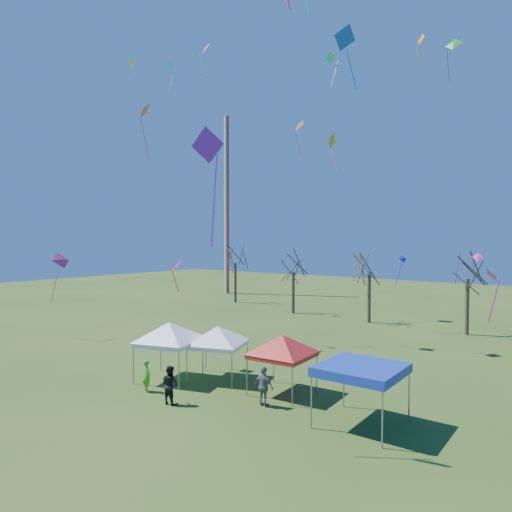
{
  "coord_description": "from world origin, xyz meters",
  "views": [
    {
      "loc": [
        14.64,
        -14.79,
        7.54
      ],
      "look_at": [
        1.01,
        3.0,
        6.76
      ],
      "focal_mm": 32.0,
      "sensor_mm": 36.0,
      "label": 1
    }
  ],
  "objects_px": {
    "tree_1": "(293,257)",
    "tree_3": "(468,259)",
    "tent_blue": "(361,370)",
    "person_dark": "(170,385)",
    "radio_mast": "(227,205)",
    "tent_red": "(282,339)",
    "person_green": "(147,376)",
    "tree_2": "(369,254)",
    "tent_white_west": "(169,326)",
    "person_grey": "(264,386)",
    "tree_0": "(235,249)",
    "tent_white_mid": "(218,330)"
  },
  "relations": [
    {
      "from": "person_grey",
      "to": "tree_0",
      "type": "bearing_deg",
      "value": -43.01
    },
    {
      "from": "tent_blue",
      "to": "person_dark",
      "type": "bearing_deg",
      "value": -159.14
    },
    {
      "from": "tree_3",
      "to": "person_green",
      "type": "distance_m",
      "value": 26.6
    },
    {
      "from": "tree_1",
      "to": "tree_3",
      "type": "xyz_separation_m",
      "value": [
        16.8,
        -0.6,
        0.29
      ]
    },
    {
      "from": "tree_1",
      "to": "tree_2",
      "type": "relative_size",
      "value": 0.92
    },
    {
      "from": "radio_mast",
      "to": "tent_red",
      "type": "bearing_deg",
      "value": -45.21
    },
    {
      "from": "tree_0",
      "to": "person_green",
      "type": "distance_m",
      "value": 33.25
    },
    {
      "from": "tree_2",
      "to": "person_grey",
      "type": "relative_size",
      "value": 4.52
    },
    {
      "from": "person_dark",
      "to": "tent_red",
      "type": "bearing_deg",
      "value": -132.44
    },
    {
      "from": "tree_1",
      "to": "tent_red",
      "type": "bearing_deg",
      "value": -58.41
    },
    {
      "from": "person_dark",
      "to": "tent_white_west",
      "type": "bearing_deg",
      "value": -46.16
    },
    {
      "from": "tree_2",
      "to": "tent_white_mid",
      "type": "height_order",
      "value": "tree_2"
    },
    {
      "from": "tent_white_west",
      "to": "tree_3",
      "type": "bearing_deg",
      "value": 65.92
    },
    {
      "from": "radio_mast",
      "to": "tree_0",
      "type": "distance_m",
      "value": 11.45
    },
    {
      "from": "tree_1",
      "to": "tree_2",
      "type": "distance_m",
      "value": 8.42
    },
    {
      "from": "tree_2",
      "to": "person_dark",
      "type": "height_order",
      "value": "tree_2"
    },
    {
      "from": "tent_blue",
      "to": "person_dark",
      "type": "relative_size",
      "value": 1.81
    },
    {
      "from": "tree_1",
      "to": "tree_2",
      "type": "xyz_separation_m",
      "value": [
        8.4,
        -0.27,
        0.5
      ]
    },
    {
      "from": "tent_white_west",
      "to": "tent_blue",
      "type": "xyz_separation_m",
      "value": [
        10.84,
        0.6,
        -0.63
      ]
    },
    {
      "from": "tree_3",
      "to": "tent_white_west",
      "type": "relative_size",
      "value": 2.04
    },
    {
      "from": "person_grey",
      "to": "person_green",
      "type": "relative_size",
      "value": 1.15
    },
    {
      "from": "tent_blue",
      "to": "person_green",
      "type": "xyz_separation_m",
      "value": [
        -10.23,
        -2.62,
        -1.49
      ]
    },
    {
      "from": "tree_3",
      "to": "person_grey",
      "type": "relative_size",
      "value": 4.37
    },
    {
      "from": "tree_1",
      "to": "person_dark",
      "type": "relative_size",
      "value": 4.27
    },
    {
      "from": "person_green",
      "to": "tree_3",
      "type": "bearing_deg",
      "value": -90.92
    },
    {
      "from": "tree_1",
      "to": "person_green",
      "type": "distance_m",
      "value": 26.5
    },
    {
      "from": "person_green",
      "to": "person_dark",
      "type": "bearing_deg",
      "value": -171.37
    },
    {
      "from": "tree_1",
      "to": "tree_3",
      "type": "relative_size",
      "value": 0.95
    },
    {
      "from": "tree_1",
      "to": "tent_red",
      "type": "height_order",
      "value": "tree_1"
    },
    {
      "from": "tent_white_mid",
      "to": "person_grey",
      "type": "bearing_deg",
      "value": -21.52
    },
    {
      "from": "tree_1",
      "to": "tree_3",
      "type": "height_order",
      "value": "tree_3"
    },
    {
      "from": "tent_blue",
      "to": "person_grey",
      "type": "xyz_separation_m",
      "value": [
        -4.41,
        -0.68,
        -1.37
      ]
    },
    {
      "from": "tree_2",
      "to": "tree_3",
      "type": "height_order",
      "value": "tree_2"
    },
    {
      "from": "radio_mast",
      "to": "tent_red",
      "type": "relative_size",
      "value": 6.59
    },
    {
      "from": "tree_1",
      "to": "tent_white_west",
      "type": "xyz_separation_m",
      "value": [
        6.83,
        -22.92,
        -2.89
      ]
    },
    {
      "from": "tree_1",
      "to": "person_dark",
      "type": "bearing_deg",
      "value": -69.22
    },
    {
      "from": "tent_blue",
      "to": "tent_white_west",
      "type": "bearing_deg",
      "value": -176.85
    },
    {
      "from": "tree_1",
      "to": "tent_white_west",
      "type": "height_order",
      "value": "tree_1"
    },
    {
      "from": "tent_red",
      "to": "person_green",
      "type": "relative_size",
      "value": 2.41
    },
    {
      "from": "tent_white_mid",
      "to": "tree_2",
      "type": "bearing_deg",
      "value": 91.37
    },
    {
      "from": "radio_mast",
      "to": "tree_3",
      "type": "xyz_separation_m",
      "value": [
        34.03,
        -9.96,
        -6.42
      ]
    },
    {
      "from": "tree_0",
      "to": "tree_1",
      "type": "relative_size",
      "value": 1.12
    },
    {
      "from": "tent_red",
      "to": "person_green",
      "type": "height_order",
      "value": "tent_red"
    },
    {
      "from": "radio_mast",
      "to": "tree_2",
      "type": "xyz_separation_m",
      "value": [
        25.63,
        -9.62,
        -6.21
      ]
    },
    {
      "from": "tree_2",
      "to": "tree_3",
      "type": "xyz_separation_m",
      "value": [
        8.4,
        -0.33,
        -0.21
      ]
    },
    {
      "from": "tree_2",
      "to": "tent_white_west",
      "type": "distance_m",
      "value": 22.95
    },
    {
      "from": "radio_mast",
      "to": "person_green",
      "type": "xyz_separation_m",
      "value": [
        24.68,
        -34.29,
        -11.71
      ]
    },
    {
      "from": "tree_2",
      "to": "tent_blue",
      "type": "bearing_deg",
      "value": -67.2
    },
    {
      "from": "tent_white_west",
      "to": "tent_blue",
      "type": "distance_m",
      "value": 10.87
    },
    {
      "from": "tent_white_west",
      "to": "tent_red",
      "type": "distance_m",
      "value": 6.41
    }
  ]
}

